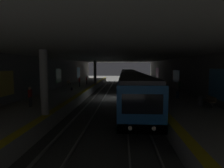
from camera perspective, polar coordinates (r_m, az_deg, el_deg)
ground_plane at (r=26.73m, az=0.85°, el=-4.19°), size 120.00×120.00×0.00m
track_left at (r=26.72m, az=5.58°, el=-4.05°), size 60.00×1.53×0.16m
track_right at (r=26.91m, az=-3.84°, el=-3.96°), size 60.00×1.53×0.16m
platform_left at (r=27.17m, az=14.81°, el=-3.09°), size 60.00×5.30×1.06m
platform_right at (r=27.72m, az=-12.81°, el=-2.88°), size 60.00×5.30×1.06m
wall_left at (r=27.69m, az=20.81°, el=1.63°), size 60.00×0.56×5.60m
wall_right at (r=28.45m, az=-18.52°, el=1.79°), size 60.00×0.56×5.60m
ceiling_slab at (r=26.39m, az=0.87°, el=8.33°), size 60.00×19.40×0.40m
pillar_near at (r=13.98m, az=-19.80°, el=0.41°), size 0.56×0.56×4.55m
pillar_far at (r=37.25m, az=-5.14°, el=3.66°), size 0.56×0.56×4.55m
metro_train at (r=29.24m, az=5.41°, el=0.62°), size 37.91×2.83×3.49m
bench_left_near at (r=18.19m, az=27.36°, el=-4.34°), size 1.70×0.47×0.86m
bench_left_mid at (r=34.39m, az=15.75°, el=0.40°), size 1.70×0.47×0.86m
bench_left_far at (r=39.13m, az=14.23°, el=1.03°), size 1.70×0.47×0.86m
bench_right_mid at (r=34.61m, az=-12.90°, el=0.50°), size 1.70×0.47×0.86m
person_waiting_near at (r=31.33m, az=-9.79°, el=0.76°), size 0.60×0.23×1.67m
person_walking_mid at (r=17.35m, az=-23.50°, el=-3.31°), size 0.60×0.23×1.68m
person_standing_far at (r=26.23m, az=19.69°, el=-0.40°), size 0.60×0.23×1.65m
person_boarding at (r=35.61m, az=-7.69°, el=1.25°), size 0.60×0.22×1.57m
suitcase_rolling at (r=21.22m, az=19.19°, el=-3.15°), size 0.32×0.23×1.02m
backpack_on_floor at (r=27.23m, az=-12.09°, el=-1.47°), size 0.30×0.20×0.40m
trash_bin at (r=17.95m, az=25.14°, el=-4.69°), size 0.44×0.44×0.85m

